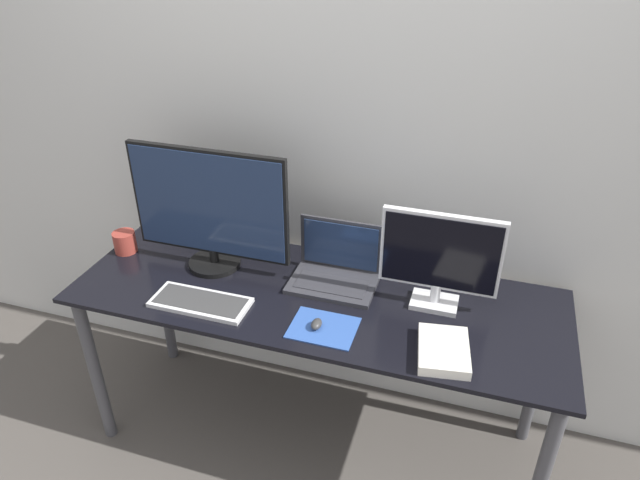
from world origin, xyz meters
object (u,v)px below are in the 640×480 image
monitor_right (440,258)px  keyboard (201,302)px  monitor_left (209,209)px  mouse (316,324)px  mug (125,242)px  laptop (336,268)px  book (444,351)px

monitor_right → keyboard: 0.87m
monitor_left → mouse: bearing=-26.9°
keyboard → mouse: 0.45m
mug → keyboard: bearing=-26.7°
monitor_right → mouse: (-0.37, -0.26, -0.18)m
monitor_left → monitor_right: monitor_left is taller
laptop → monitor_left: bearing=-175.1°
monitor_left → monitor_right: bearing=0.0°
monitor_left → keyboard: size_ratio=1.77×
laptop → monitor_right: bearing=-6.3°
book → monitor_right: bearing=103.9°
monitor_right → mouse: 0.49m
monitor_right → book: bearing=-76.1°
monitor_left → laptop: bearing=4.9°
monitor_left → mug: size_ratio=6.94×
laptop → mug: 0.90m
mouse → monitor_right: bearing=35.5°
monitor_right → laptop: 0.41m
laptop → book: laptop is taller
mouse → mug: 0.95m
mouse → monitor_left: bearing=153.1°
monitor_right → mug: monitor_right is taller
monitor_right → keyboard: bearing=-162.4°
monitor_left → monitor_right: (0.88, 0.00, -0.05)m
monitor_right → keyboard: (-0.81, -0.26, -0.19)m
keyboard → book: size_ratio=1.49×
monitor_right → mug: (-1.29, -0.02, -0.15)m
laptop → book: (0.45, -0.31, -0.04)m
book → keyboard: bearing=179.6°
laptop → mug: bearing=-176.1°
mouse → mug: bearing=165.2°
keyboard → book: book is taller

